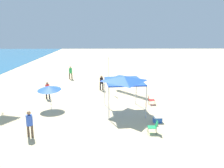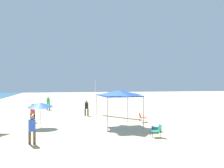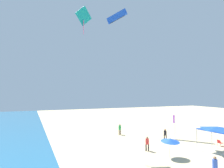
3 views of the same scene
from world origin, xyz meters
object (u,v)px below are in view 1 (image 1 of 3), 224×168
(banner_flag, at_px, (109,72))
(person_near_umbrella, at_px, (71,72))
(cooler_box, at_px, (158,120))
(person_beachcomber, at_px, (102,82))
(folding_chair_near_cooler, at_px, (154,126))
(person_by_tent, at_px, (29,122))
(canopy_tent, at_px, (124,79))
(person_watching_sky, at_px, (48,89))
(folding_chair_left_of_tent, at_px, (150,99))
(beach_umbrella, at_px, (49,88))

(banner_flag, height_order, person_near_umbrella, banner_flag)
(cooler_box, relative_size, person_beachcomber, 0.39)
(folding_chair_near_cooler, bearing_deg, person_by_tent, -83.66)
(canopy_tent, bearing_deg, folding_chair_near_cooler, -158.37)
(person_watching_sky, bearing_deg, folding_chair_near_cooler, -33.45)
(folding_chair_near_cooler, distance_m, person_beachcomber, 11.62)
(person_watching_sky, height_order, person_by_tent, person_by_tent)
(folding_chair_left_of_tent, distance_m, person_watching_sky, 9.71)
(canopy_tent, height_order, banner_flag, banner_flag)
(banner_flag, bearing_deg, person_beachcomber, 36.33)
(folding_chair_near_cooler, relative_size, person_watching_sky, 0.49)
(banner_flag, bearing_deg, folding_chair_near_cooler, -163.90)
(beach_umbrella, bearing_deg, person_beachcomber, -33.79)
(beach_umbrella, height_order, person_by_tent, beach_umbrella)
(person_beachcomber, height_order, person_near_umbrella, person_near_umbrella)
(folding_chair_near_cooler, height_order, cooler_box, folding_chair_near_cooler)
(folding_chair_near_cooler, xyz_separation_m, folding_chair_left_of_tent, (5.94, -0.81, 0.00))
(folding_chair_left_of_tent, bearing_deg, person_near_umbrella, 41.38)
(folding_chair_near_cooler, bearing_deg, canopy_tent, -155.23)
(person_by_tent, bearing_deg, person_watching_sky, -61.01)
(folding_chair_near_cooler, relative_size, banner_flag, 0.22)
(person_near_umbrella, bearing_deg, folding_chair_near_cooler, -89.46)
(beach_umbrella, relative_size, person_near_umbrella, 1.21)
(folding_chair_left_of_tent, distance_m, person_by_tent, 10.66)
(canopy_tent, bearing_deg, person_near_umbrella, 26.21)
(cooler_box, height_order, person_by_tent, person_by_tent)
(person_beachcomber, bearing_deg, folding_chair_left_of_tent, -34.17)
(beach_umbrella, bearing_deg, person_near_umbrella, 0.82)
(beach_umbrella, distance_m, folding_chair_left_of_tent, 8.76)
(folding_chair_left_of_tent, bearing_deg, folding_chair_near_cooler, 175.11)
(person_watching_sky, bearing_deg, cooler_box, -24.48)
(person_by_tent, distance_m, person_near_umbrella, 17.39)
(beach_umbrella, xyz_separation_m, folding_chair_left_of_tent, (1.08, -8.59, -1.32))
(person_watching_sky, bearing_deg, person_by_tent, -74.79)
(folding_chair_near_cooler, xyz_separation_m, person_watching_sky, (7.81, 8.70, 0.50))
(beach_umbrella, distance_m, person_by_tent, 5.35)
(canopy_tent, distance_m, beach_umbrella, 6.21)
(folding_chair_left_of_tent, bearing_deg, person_watching_sky, 81.78)
(person_near_umbrella, bearing_deg, canopy_tent, -88.36)
(banner_flag, bearing_deg, beach_umbrella, 136.13)
(person_beachcomber, bearing_deg, canopy_tent, -59.24)
(beach_umbrella, height_order, person_near_umbrella, beach_umbrella)
(banner_flag, bearing_deg, cooler_box, -156.92)
(beach_umbrella, xyz_separation_m, person_beachcomber, (6.16, -4.12, -0.84))
(canopy_tent, relative_size, banner_flag, 1.02)
(beach_umbrella, xyz_separation_m, banner_flag, (5.10, -4.90, 0.44))
(banner_flag, xyz_separation_m, person_by_tent, (-10.39, 4.85, -1.25))
(folding_chair_left_of_tent, xyz_separation_m, cooler_box, (-4.17, 0.20, -0.27))
(banner_flag, height_order, person_beachcomber, banner_flag)
(banner_flag, distance_m, person_by_tent, 11.53)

